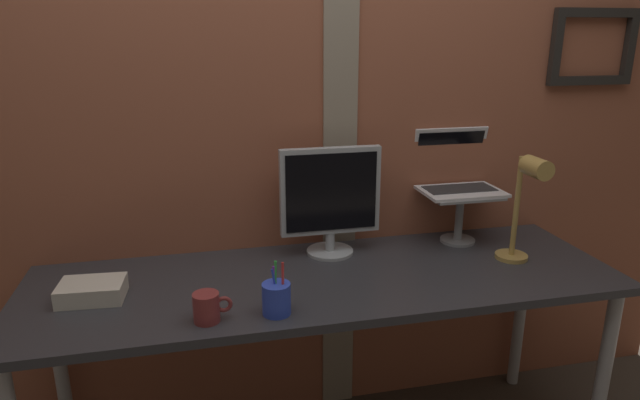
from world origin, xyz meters
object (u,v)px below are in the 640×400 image
(desk_lamp, at_px, (526,198))
(monitor, at_px, (330,196))
(pen_cup, at_px, (277,298))
(coffee_mug, at_px, (207,307))
(laptop, at_px, (454,172))

(desk_lamp, bearing_deg, monitor, 158.64)
(desk_lamp, height_order, pen_cup, desk_lamp)
(monitor, xyz_separation_m, desk_lamp, (0.66, -0.26, 0.03))
(monitor, distance_m, pen_cup, 0.54)
(coffee_mug, bearing_deg, laptop, 26.36)
(pen_cup, bearing_deg, desk_lamp, 10.53)
(laptop, bearing_deg, monitor, -172.15)
(monitor, distance_m, coffee_mug, 0.67)
(monitor, bearing_deg, desk_lamp, -21.36)
(monitor, relative_size, pen_cup, 2.43)
(laptop, bearing_deg, pen_cup, -148.15)
(monitor, bearing_deg, laptop, 7.85)
(coffee_mug, bearing_deg, monitor, 41.91)
(desk_lamp, xyz_separation_m, coffee_mug, (-1.13, -0.17, -0.21))
(laptop, xyz_separation_m, desk_lamp, (0.12, -0.33, -0.02))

